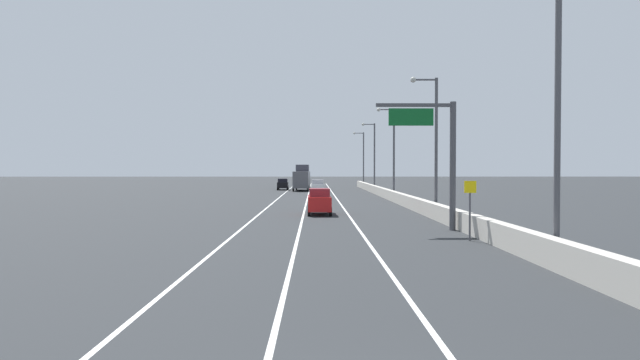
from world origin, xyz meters
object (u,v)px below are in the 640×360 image
Objects in this scene: car_red_2 at (319,202)px; lamp_post_right_fourth at (373,152)px; box_truck at (302,179)px; car_white_0 at (317,186)px; car_black_1 at (283,184)px; lamp_post_right_near at (551,103)px; lamp_post_right_fifth at (362,156)px; lamp_post_right_second at (433,136)px; overhead_sign_gantry at (440,149)px; lamp_post_right_third at (392,147)px; speed_advisory_sign at (470,206)px.

lamp_post_right_fourth is at bearing 78.33° from car_red_2.
car_white_0 is at bearing -75.05° from box_truck.
car_red_2 is at bearing -83.26° from car_black_1.
car_red_2 is at bearing 111.54° from lamp_post_right_near.
lamp_post_right_fifth reaches higher than car_white_0.
car_red_2 is 0.47× the size of box_truck.
lamp_post_right_near is at bearing -68.46° from car_red_2.
lamp_post_right_second is at bearing -89.89° from lamp_post_right_fourth.
lamp_post_right_second is 63.99m from lamp_post_right_fifth.
car_black_1 is (-5.73, 12.24, -0.03)m from car_white_0.
lamp_post_right_third reaches higher than overhead_sign_gantry.
lamp_post_right_fifth reaches higher than speed_advisory_sign.
car_white_0 is (-6.94, 46.90, -3.75)m from overhead_sign_gantry.
car_red_2 reaches higher than car_white_0.
car_red_2 is (-7.40, 15.41, -0.74)m from speed_advisory_sign.
speed_advisory_sign is 52.01m from car_white_0.
lamp_post_right_near is 1.21× the size of box_truck.
car_black_1 is 48.64m from car_red_2.
lamp_post_right_third is (1.23, 36.23, 4.33)m from speed_advisory_sign.
car_black_1 is at bearing -133.94° from lamp_post_right_fifth.
speed_advisory_sign is at bearing -81.84° from car_white_0.
lamp_post_right_fifth is 64.30m from car_red_2.
speed_advisory_sign is 0.72× the size of car_red_2.
lamp_post_right_fourth reaches higher than speed_advisory_sign.
lamp_post_right_near is at bearing -80.64° from box_truck.
lamp_post_right_fifth reaches higher than car_red_2.
lamp_post_right_second is 21.33m from lamp_post_right_third.
lamp_post_right_near is 2.58× the size of car_white_0.
speed_advisory_sign is at bearing -91.30° from lamp_post_right_fourth.
car_black_1 is 4.52m from box_truck.
car_white_0 is at bearing -107.98° from lamp_post_right_fifth.
box_truck reaches higher than speed_advisory_sign.
speed_advisory_sign is at bearing -78.37° from car_black_1.
car_black_1 is (-14.33, 70.14, -5.15)m from lamp_post_right_near.
lamp_post_right_third is 2.24× the size of car_black_1.
overhead_sign_gantry is 10.57m from lamp_post_right_second.
lamp_post_right_fourth is 1.00× the size of lamp_post_right_fifth.
lamp_post_right_fourth is 1.21× the size of box_truck.
lamp_post_right_second reaches higher than car_white_0.
lamp_post_right_second is 51.18m from car_black_1.
lamp_post_right_fourth reaches higher than car_black_1.
lamp_post_right_second is 1.00× the size of lamp_post_right_third.
lamp_post_right_second is 1.00× the size of lamp_post_right_fourth.
lamp_post_right_fifth is at bearing 88.49° from overhead_sign_gantry.
overhead_sign_gantry reaches higher than box_truck.
lamp_post_right_fifth is (0.21, 21.33, 0.00)m from lamp_post_right_fourth.
lamp_post_right_fourth is 43.34m from car_red_2.
speed_advisory_sign is at bearing -91.10° from lamp_post_right_fifth.
lamp_post_right_near reaches higher than overhead_sign_gantry.
box_truck is at bearing 104.95° from car_white_0.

